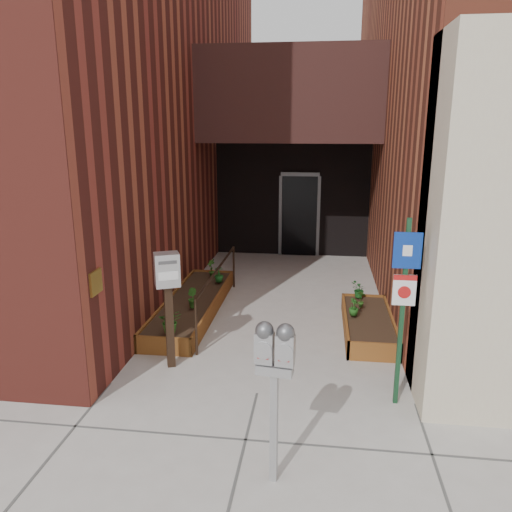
% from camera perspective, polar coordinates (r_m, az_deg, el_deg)
% --- Properties ---
extents(ground, '(80.00, 80.00, 0.00)m').
position_cam_1_polar(ground, '(6.73, 0.11, -15.43)').
color(ground, '#9E9991').
rests_on(ground, ground).
extents(architecture, '(20.00, 14.60, 10.00)m').
position_cam_1_polar(architecture, '(12.80, 3.47, 21.91)').
color(architecture, maroon).
rests_on(architecture, ground).
extents(planter_left, '(0.90, 3.60, 0.30)m').
position_cam_1_polar(planter_left, '(9.36, -7.26, -5.69)').
color(planter_left, brown).
rests_on(planter_left, ground).
extents(planter_right, '(0.80, 2.20, 0.30)m').
position_cam_1_polar(planter_right, '(8.65, 12.68, -7.69)').
color(planter_right, brown).
rests_on(planter_right, ground).
extents(handrail, '(0.04, 3.34, 0.90)m').
position_cam_1_polar(handrail, '(9.00, -4.39, -2.32)').
color(handrail, black).
rests_on(handrail, ground).
extents(parking_meter, '(0.38, 0.19, 1.66)m').
position_cam_1_polar(parking_meter, '(4.69, 2.14, -11.86)').
color(parking_meter, '#A0A0A3').
rests_on(parking_meter, ground).
extents(sign_post, '(0.32, 0.08, 2.36)m').
position_cam_1_polar(sign_post, '(6.17, 16.53, -4.16)').
color(sign_post, '#163D22').
rests_on(sign_post, ground).
extents(payment_dropbox, '(0.41, 0.36, 1.69)m').
position_cam_1_polar(payment_dropbox, '(7.04, -10.05, -3.39)').
color(payment_dropbox, black).
rests_on(payment_dropbox, ground).
extents(shrub_left_a, '(0.43, 0.43, 0.39)m').
position_cam_1_polar(shrub_left_a, '(7.77, -9.73, -7.30)').
color(shrub_left_a, '#245C1A').
rests_on(shrub_left_a, planter_left).
extents(shrub_left_b, '(0.26, 0.26, 0.34)m').
position_cam_1_polar(shrub_left_b, '(8.77, -7.33, -4.77)').
color(shrub_left_b, '#245718').
rests_on(shrub_left_b, planter_left).
extents(shrub_left_c, '(0.23, 0.23, 0.32)m').
position_cam_1_polar(shrub_left_c, '(10.11, -4.26, -2.07)').
color(shrub_left_c, '#17521A').
rests_on(shrub_left_c, planter_left).
extents(shrub_left_d, '(0.28, 0.28, 0.37)m').
position_cam_1_polar(shrub_left_d, '(10.48, -5.13, -1.35)').
color(shrub_left_d, '#245518').
rests_on(shrub_left_d, planter_left).
extents(shrub_right_a, '(0.22, 0.22, 0.29)m').
position_cam_1_polar(shrub_right_a, '(8.51, 11.12, -5.74)').
color(shrub_right_a, '#1D4F16').
rests_on(shrub_right_a, planter_right).
extents(shrub_right_b, '(0.22, 0.22, 0.30)m').
position_cam_1_polar(shrub_right_b, '(8.89, 11.95, -4.82)').
color(shrub_right_b, '#285819').
rests_on(shrub_right_b, planter_right).
extents(shrub_right_c, '(0.38, 0.38, 0.30)m').
position_cam_1_polar(shrub_right_c, '(9.37, 11.67, -3.80)').
color(shrub_right_c, '#18541B').
rests_on(shrub_right_c, planter_right).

